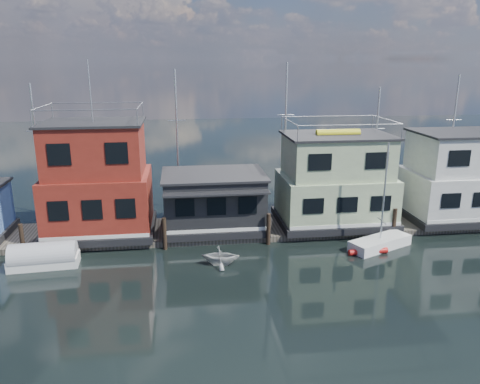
{
  "coord_description": "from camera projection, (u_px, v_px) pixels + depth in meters",
  "views": [
    {
      "loc": [
        -2.7,
        -20.21,
        12.26
      ],
      "look_at": [
        1.4,
        12.0,
        3.0
      ],
      "focal_mm": 35.0,
      "sensor_mm": 36.0,
      "label": 1
    }
  ],
  "objects": [
    {
      "name": "ground",
      "position": [
        243.0,
        318.0,
        22.97
      ],
      "size": [
        160.0,
        160.0,
        0.0
      ],
      "primitive_type": "plane",
      "color": "black",
      "rests_on": "ground"
    },
    {
      "name": "dock",
      "position": [
        221.0,
        229.0,
        34.36
      ],
      "size": [
        48.0,
        5.0,
        0.4
      ],
      "primitive_type": "cube",
      "color": "#595147",
      "rests_on": "ground"
    },
    {
      "name": "houseboat_red",
      "position": [
        98.0,
        182.0,
        32.26
      ],
      "size": [
        7.4,
        5.9,
        11.86
      ],
      "color": "black",
      "rests_on": "dock"
    },
    {
      "name": "houseboat_dark",
      "position": [
        214.0,
        201.0,
        33.68
      ],
      "size": [
        7.4,
        6.1,
        4.06
      ],
      "color": "black",
      "rests_on": "dock"
    },
    {
      "name": "houseboat_green",
      "position": [
        335.0,
        182.0,
        34.48
      ],
      "size": [
        8.4,
        5.9,
        7.03
      ],
      "color": "black",
      "rests_on": "dock"
    },
    {
      "name": "houseboat_white",
      "position": [
        462.0,
        178.0,
        35.7
      ],
      "size": [
        8.4,
        5.9,
        6.66
      ],
      "color": "black",
      "rests_on": "dock"
    },
    {
      "name": "pilings",
      "position": [
        220.0,
        231.0,
        31.41
      ],
      "size": [
        42.28,
        0.28,
        2.2
      ],
      "color": "#2D2116",
      "rests_on": "ground"
    },
    {
      "name": "background_masts",
      "position": [
        271.0,
        142.0,
        39.2
      ],
      "size": [
        36.4,
        0.16,
        12.0
      ],
      "color": "silver",
      "rests_on": "ground"
    },
    {
      "name": "red_kayak",
      "position": [
        368.0,
        251.0,
        30.43
      ],
      "size": [
        2.63,
        0.48,
        0.38
      ],
      "primitive_type": "cylinder",
      "rotation": [
        0.0,
        1.57,
        0.04
      ],
      "color": "red",
      "rests_on": "ground"
    },
    {
      "name": "dinghy_white",
      "position": [
        221.0,
        256.0,
        28.75
      ],
      "size": [
        2.6,
        2.33,
        1.22
      ],
      "primitive_type": "imported",
      "rotation": [
        0.0,
        0.0,
        1.42
      ],
      "color": "beige",
      "rests_on": "ground"
    },
    {
      "name": "day_sailer",
      "position": [
        380.0,
        242.0,
        31.37
      ],
      "size": [
        4.75,
        3.28,
        7.16
      ],
      "rotation": [
        0.0,
        0.0,
        0.43
      ],
      "color": "white",
      "rests_on": "ground"
    },
    {
      "name": "tarp_runabout",
      "position": [
        44.0,
        257.0,
        28.51
      ],
      "size": [
        4.17,
        1.93,
        1.64
      ],
      "rotation": [
        0.0,
        0.0,
        0.08
      ],
      "color": "silver",
      "rests_on": "ground"
    }
  ]
}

